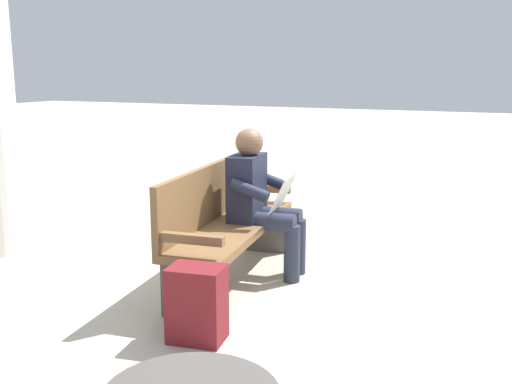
% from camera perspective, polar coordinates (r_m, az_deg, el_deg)
% --- Properties ---
extents(ground_plane, '(40.00, 40.00, 0.00)m').
position_cam_1_polar(ground_plane, '(4.79, -2.14, -8.29)').
color(ground_plane, '#B7AD99').
extents(bench_near, '(1.84, 0.68, 0.90)m').
position_cam_1_polar(bench_near, '(4.68, -3.00, -2.91)').
color(bench_near, brown).
rests_on(bench_near, ground).
extents(person_seated, '(0.60, 0.60, 1.18)m').
position_cam_1_polar(person_seated, '(4.75, 0.43, -0.58)').
color(person_seated, '#1E2338').
rests_on(person_seated, ground).
extents(backpack, '(0.32, 0.37, 0.47)m').
position_cam_1_polar(backpack, '(3.73, -5.60, -10.55)').
color(backpack, maroon).
rests_on(backpack, ground).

